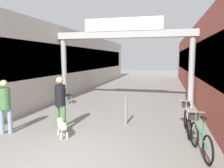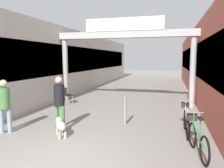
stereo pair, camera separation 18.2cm
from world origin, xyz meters
TOP-DOWN VIEW (x-y plane):
  - ground_plane at (0.00, 0.00)m, footprint 80.00×80.00m
  - storefront_left at (-5.09, 11.00)m, footprint 3.00×26.00m
  - storefront_right at (5.09, 11.00)m, footprint 3.00×26.00m
  - arcade_sign_gateway at (0.00, 7.06)m, footprint 7.40×0.47m
  - pedestrian_with_dog at (-1.15, 2.33)m, footprint 0.40×0.39m
  - pedestrian_companion at (-2.67, 1.62)m, footprint 0.47×0.47m
  - dog_on_leash at (-0.84, 1.81)m, footprint 0.65×0.72m
  - bicycle_green_nearest at (3.01, 1.59)m, footprint 0.46×1.68m
  - bicycle_silver_second at (2.86, 3.12)m, footprint 0.46×1.69m
  - bollard_post_metal at (0.81, 3.47)m, footprint 0.10×0.10m
  - cafe_chair_black_nearer at (-2.81, 6.09)m, footprint 0.56×0.56m

SIDE VIEW (x-z plane):
  - ground_plane at x=0.00m, z-range 0.00..0.00m
  - dog_on_leash at x=-0.84m, z-range 0.07..0.60m
  - bicycle_green_nearest at x=3.01m, z-range -0.05..0.93m
  - bicycle_silver_second at x=2.86m, z-range -0.05..0.93m
  - bollard_post_metal at x=0.81m, z-range 0.01..1.01m
  - cafe_chair_black_nearer at x=-2.81m, z-range 0.10..0.99m
  - pedestrian_companion at x=-2.67m, z-range 0.12..1.82m
  - pedestrian_with_dog at x=-1.15m, z-range 0.13..1.91m
  - storefront_left at x=-5.09m, z-range 0.00..4.16m
  - storefront_right at x=5.09m, z-range 0.00..4.16m
  - arcade_sign_gateway at x=0.00m, z-range 0.92..5.28m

